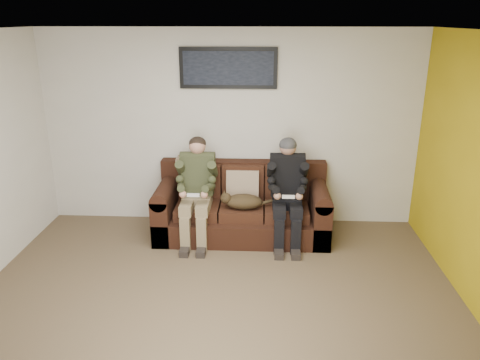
# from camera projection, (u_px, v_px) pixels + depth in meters

# --- Properties ---
(floor) EXTENTS (5.00, 5.00, 0.00)m
(floor) POSITION_uv_depth(u_px,v_px,m) (215.00, 313.00, 4.53)
(floor) COLOR brown
(floor) RESTS_ON ground
(ceiling) EXTENTS (5.00, 5.00, 0.00)m
(ceiling) POSITION_uv_depth(u_px,v_px,m) (209.00, 32.00, 3.68)
(ceiling) COLOR silver
(ceiling) RESTS_ON ground
(wall_back) EXTENTS (5.00, 0.00, 5.00)m
(wall_back) POSITION_uv_depth(u_px,v_px,m) (230.00, 129.00, 6.23)
(wall_back) COLOR beige
(wall_back) RESTS_ON ground
(sofa) EXTENTS (2.20, 0.95, 0.90)m
(sofa) POSITION_uv_depth(u_px,v_px,m) (242.00, 208.00, 6.14)
(sofa) COLOR black
(sofa) RESTS_ON ground
(throw_pillow) EXTENTS (0.42, 0.20, 0.42)m
(throw_pillow) POSITION_uv_depth(u_px,v_px,m) (243.00, 186.00, 6.08)
(throw_pillow) COLOR #9A7F65
(throw_pillow) RESTS_ON sofa
(throw_blanket) EXTENTS (0.45, 0.22, 0.08)m
(throw_blanket) POSITION_uv_depth(u_px,v_px,m) (194.00, 160.00, 6.25)
(throw_blanket) COLOR tan
(throw_blanket) RESTS_ON sofa
(person_left) EXTENTS (0.51, 0.87, 1.30)m
(person_left) POSITION_uv_depth(u_px,v_px,m) (197.00, 184.00, 5.86)
(person_left) COLOR #887555
(person_left) RESTS_ON sofa
(person_right) EXTENTS (0.51, 0.86, 1.30)m
(person_right) POSITION_uv_depth(u_px,v_px,m) (287.00, 185.00, 5.81)
(person_right) COLOR black
(person_right) RESTS_ON sofa
(cat) EXTENTS (0.66, 0.26, 0.24)m
(cat) POSITION_uv_depth(u_px,v_px,m) (242.00, 201.00, 5.83)
(cat) COLOR #46341B
(cat) RESTS_ON sofa
(framed_poster) EXTENTS (1.25, 0.05, 0.52)m
(framed_poster) POSITION_uv_depth(u_px,v_px,m) (228.00, 68.00, 5.93)
(framed_poster) COLOR black
(framed_poster) RESTS_ON wall_back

